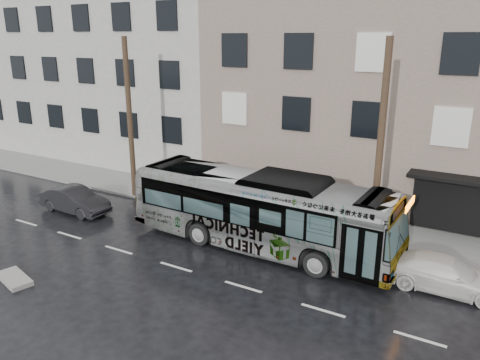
% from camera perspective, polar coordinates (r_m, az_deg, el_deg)
% --- Properties ---
extents(ground, '(120.00, 120.00, 0.00)m').
position_cam_1_polar(ground, '(21.62, -3.73, -7.88)').
color(ground, black).
rests_on(ground, ground).
extents(sidewalk, '(90.00, 3.60, 0.15)m').
position_cam_1_polar(sidewalk, '(25.47, 2.41, -3.71)').
color(sidewalk, gray).
rests_on(sidewalk, ground).
extents(building_taupe, '(20.00, 12.00, 11.00)m').
position_cam_1_polar(building_taupe, '(29.76, 18.47, 9.24)').
color(building_taupe, gray).
rests_on(building_taupe, ground).
extents(building_grey, '(26.00, 15.00, 16.00)m').
position_cam_1_polar(building_grey, '(42.06, -14.01, 15.06)').
color(building_grey, '#BBB7B1').
rests_on(building_grey, ground).
extents(utility_pole_front, '(0.30, 0.30, 9.00)m').
position_cam_1_polar(utility_pole_front, '(20.52, 16.70, 3.81)').
color(utility_pole_front, '#483624').
rests_on(utility_pole_front, sidewalk).
extents(utility_pole_rear, '(0.30, 0.30, 9.00)m').
position_cam_1_polar(utility_pole_rear, '(27.28, -13.29, 7.21)').
color(utility_pole_rear, '#483624').
rests_on(utility_pole_rear, sidewalk).
extents(sign_post, '(0.06, 0.06, 2.40)m').
position_cam_1_polar(sign_post, '(21.28, 18.83, -5.27)').
color(sign_post, slate).
rests_on(sign_post, sidewalk).
extents(bus, '(12.47, 3.20, 3.46)m').
position_cam_1_polar(bus, '(20.77, 2.44, -3.75)').
color(bus, '#B2B2B2').
rests_on(bus, ground).
extents(white_sedan, '(4.48, 1.92, 1.29)m').
position_cam_1_polar(white_sedan, '(19.33, 23.73, -10.45)').
color(white_sedan, silver).
rests_on(white_sedan, ground).
extents(dark_sedan, '(4.16, 1.49, 1.36)m').
position_cam_1_polar(dark_sedan, '(26.74, -19.49, -2.31)').
color(dark_sedan, black).
rests_on(dark_sedan, ground).
extents(slush_pile, '(1.95, 1.24, 0.18)m').
position_cam_1_polar(slush_pile, '(20.56, -25.81, -10.78)').
color(slush_pile, gray).
rests_on(slush_pile, ground).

